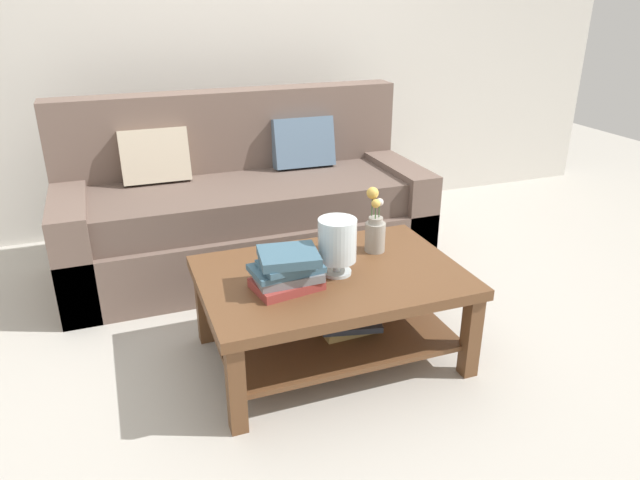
{
  "coord_description": "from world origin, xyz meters",
  "views": [
    {
      "loc": [
        -0.89,
        -2.66,
        1.65
      ],
      "look_at": [
        0.0,
        -0.28,
        0.55
      ],
      "focal_mm": 32.92,
      "sensor_mm": 36.0,
      "label": 1
    }
  ],
  "objects_px": {
    "couch": "(244,209)",
    "book_stack_main": "(287,271)",
    "glass_hurricane_vase": "(337,242)",
    "coffee_table": "(332,296)",
    "flower_pitcher": "(375,229)"
  },
  "relations": [
    {
      "from": "glass_hurricane_vase",
      "to": "flower_pitcher",
      "type": "relative_size",
      "value": 0.82
    },
    {
      "from": "glass_hurricane_vase",
      "to": "flower_pitcher",
      "type": "xyz_separation_m",
      "value": [
        0.27,
        0.17,
        -0.04
      ]
    },
    {
      "from": "couch",
      "to": "coffee_table",
      "type": "bearing_deg",
      "value": -84.06
    },
    {
      "from": "couch",
      "to": "coffee_table",
      "type": "xyz_separation_m",
      "value": [
        0.13,
        -1.2,
        -0.04
      ]
    },
    {
      "from": "book_stack_main",
      "to": "glass_hurricane_vase",
      "type": "distance_m",
      "value": 0.27
    },
    {
      "from": "book_stack_main",
      "to": "coffee_table",
      "type": "bearing_deg",
      "value": 17.75
    },
    {
      "from": "couch",
      "to": "glass_hurricane_vase",
      "type": "height_order",
      "value": "couch"
    },
    {
      "from": "book_stack_main",
      "to": "flower_pitcher",
      "type": "height_order",
      "value": "flower_pitcher"
    },
    {
      "from": "couch",
      "to": "glass_hurricane_vase",
      "type": "distance_m",
      "value": 1.25
    },
    {
      "from": "glass_hurricane_vase",
      "to": "coffee_table",
      "type": "bearing_deg",
      "value": 126.81
    },
    {
      "from": "couch",
      "to": "book_stack_main",
      "type": "bearing_deg",
      "value": -95.09
    },
    {
      "from": "book_stack_main",
      "to": "flower_pitcher",
      "type": "distance_m",
      "value": 0.57
    },
    {
      "from": "couch",
      "to": "book_stack_main",
      "type": "height_order",
      "value": "couch"
    },
    {
      "from": "couch",
      "to": "book_stack_main",
      "type": "distance_m",
      "value": 1.29
    },
    {
      "from": "couch",
      "to": "flower_pitcher",
      "type": "relative_size",
      "value": 6.93
    }
  ]
}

